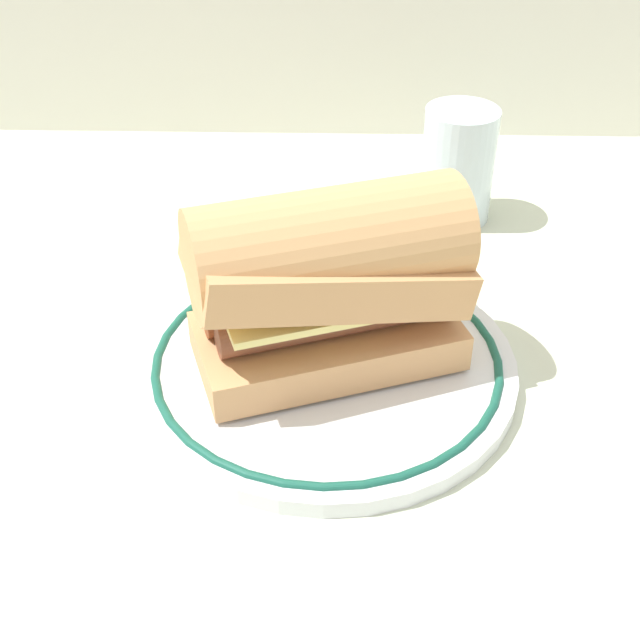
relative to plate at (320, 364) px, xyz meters
The scene contains 4 objects.
ground_plane 0.01m from the plate, 51.82° to the right, with size 1.50×1.50×0.00m, color beige.
plate is the anchor object (origin of this frame).
sausage_sandwich 0.07m from the plate, 116.57° to the left, with size 0.19×0.14×0.12m.
drinking_glass 0.25m from the plate, 63.88° to the left, with size 0.06×0.06×0.10m.
Camera 1 is at (0.00, -0.44, 0.38)m, focal length 47.72 mm.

